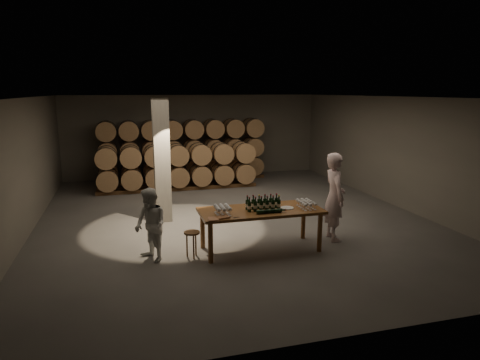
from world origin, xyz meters
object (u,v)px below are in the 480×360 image
object	(u,v)px
bottle_cluster	(263,205)
plate	(287,208)
tasting_table	(261,214)
person_man	(334,197)
person_woman	(151,225)
stool	(192,236)
notebook_near	(223,217)

from	to	relation	value
bottle_cluster	plate	size ratio (longest dim) A/B	2.58
tasting_table	person_man	distance (m)	1.85
person_woman	bottle_cluster	bearing A→B (deg)	62.40
stool	person_man	size ratio (longest dim) A/B	0.27
person_man	person_woman	bearing A→B (deg)	99.00
plate	notebook_near	world-z (taller)	notebook_near
stool	person_woman	bearing A→B (deg)	177.83
tasting_table	stool	size ratio (longest dim) A/B	4.79
person_man	person_woman	xyz separation A→B (m)	(-4.12, -0.19, -0.26)
person_man	plate	bearing A→B (deg)	108.29
plate	notebook_near	xyz separation A→B (m)	(-1.49, -0.32, 0.01)
plate	person_man	distance (m)	1.28
tasting_table	person_man	size ratio (longest dim) A/B	1.29
bottle_cluster	stool	world-z (taller)	bottle_cluster
bottle_cluster	person_woman	size ratio (longest dim) A/B	0.49
notebook_near	person_woman	size ratio (longest dim) A/B	0.16
bottle_cluster	plate	xyz separation A→B (m)	(0.53, -0.03, -0.11)
notebook_near	plate	bearing A→B (deg)	-1.93
person_woman	tasting_table	bearing A→B (deg)	63.29
bottle_cluster	person_man	bearing A→B (deg)	7.54
tasting_table	stool	distance (m)	1.53
tasting_table	person_man	bearing A→B (deg)	6.25
notebook_near	bottle_cluster	bearing A→B (deg)	6.03
bottle_cluster	plate	distance (m)	0.54
plate	stool	bearing A→B (deg)	178.80
stool	notebook_near	bearing A→B (deg)	-32.73
tasting_table	plate	world-z (taller)	plate
plate	person_woman	bearing A→B (deg)	178.53
tasting_table	stool	world-z (taller)	tasting_table
stool	person_woman	distance (m)	0.87
tasting_table	notebook_near	xyz separation A→B (m)	(-0.91, -0.39, 0.12)
notebook_near	person_woman	xyz separation A→B (m)	(-1.39, 0.40, -0.17)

